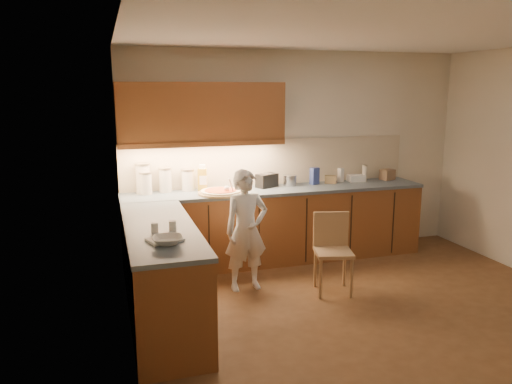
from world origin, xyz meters
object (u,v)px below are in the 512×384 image
(pizza_on_board, at_px, (221,192))
(child, at_px, (246,230))
(toaster, at_px, (267,180))
(wooden_chair, at_px, (332,246))
(oil_jug, at_px, (202,179))

(pizza_on_board, distance_m, child, 0.73)
(pizza_on_board, bearing_deg, child, -79.91)
(child, height_order, toaster, child)
(wooden_chair, distance_m, toaster, 1.35)
(oil_jug, bearing_deg, pizza_on_board, -56.14)
(child, bearing_deg, wooden_chair, -23.69)
(pizza_on_board, distance_m, wooden_chair, 1.45)
(pizza_on_board, xyz_separation_m, wooden_chair, (0.98, -0.97, -0.46))
(child, distance_m, oil_jug, 1.04)
(pizza_on_board, relative_size, child, 0.41)
(wooden_chair, xyz_separation_m, oil_jug, (-1.15, 1.21, 0.58))
(child, height_order, wooden_chair, child)
(child, relative_size, wooden_chair, 1.55)
(pizza_on_board, xyz_separation_m, toaster, (0.64, 0.24, 0.06))
(child, bearing_deg, oil_jug, 103.18)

